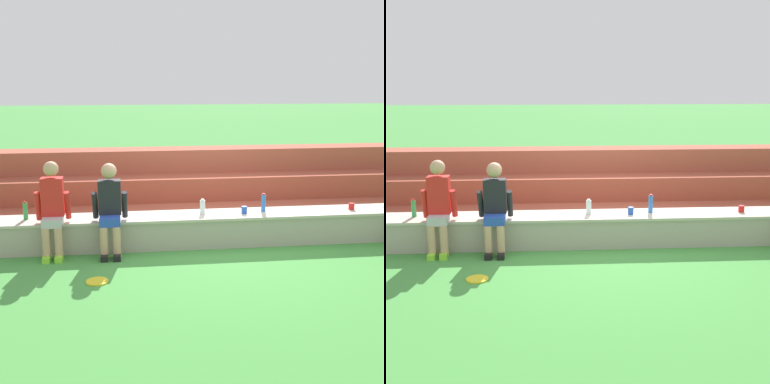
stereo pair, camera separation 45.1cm
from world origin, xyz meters
TOP-DOWN VIEW (x-y plane):
  - ground_plane at (0.00, 0.00)m, footprint 80.00×80.00m
  - stone_seating_wall at (0.00, 0.28)m, footprint 7.08×0.61m
  - brick_bleachers at (0.00, 1.77)m, footprint 9.22×1.77m
  - person_far_left at (-2.39, 0.01)m, footprint 0.48×0.52m
  - person_left_of_center at (-1.59, -0.00)m, footprint 0.50×0.56m
  - water_bottle_near_right at (-0.23, 0.31)m, footprint 0.08×0.08m
  - water_bottle_mid_right at (-2.81, 0.32)m, footprint 0.07×0.07m
  - water_bottle_near_left at (0.72, 0.33)m, footprint 0.07×0.07m
  - plastic_cup_middle at (2.11, 0.27)m, footprint 0.09×0.09m
  - plastic_cup_right_end at (0.40, 0.23)m, footprint 0.09×0.09m
  - frisbee at (-1.74, -1.04)m, footprint 0.28×0.28m

SIDE VIEW (x-z plane):
  - ground_plane at x=0.00m, z-range 0.00..0.00m
  - frisbee at x=-1.74m, z-range 0.00..0.02m
  - stone_seating_wall at x=0.00m, z-range 0.02..0.48m
  - brick_bleachers at x=0.00m, z-range -0.13..1.08m
  - plastic_cup_middle at x=2.11m, z-range 0.47..0.57m
  - plastic_cup_right_end at x=0.40m, z-range 0.47..0.58m
  - water_bottle_near_right at x=-0.23m, z-range 0.46..0.69m
  - water_bottle_mid_right at x=-2.81m, z-range 0.46..0.73m
  - water_bottle_near_left at x=0.72m, z-range 0.46..0.74m
  - person_left_of_center at x=-1.59m, z-range 0.04..1.34m
  - person_far_left at x=-2.39m, z-range 0.04..1.38m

